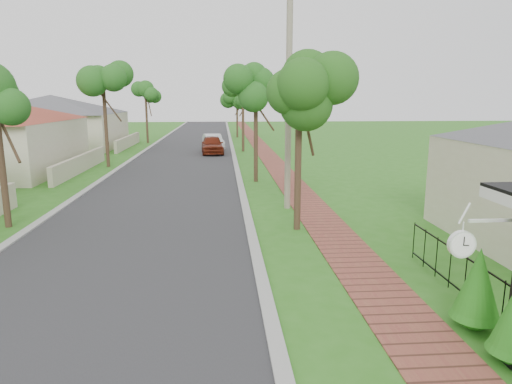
{
  "coord_description": "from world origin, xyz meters",
  "views": [
    {
      "loc": [
        -0.25,
        -7.47,
        4.26
      ],
      "look_at": [
        0.76,
        5.95,
        1.5
      ],
      "focal_mm": 32.0,
      "sensor_mm": 36.0,
      "label": 1
    }
  ],
  "objects_px": {
    "parked_car_white": "(213,142)",
    "near_tree": "(299,100)",
    "utility_pole": "(289,95)",
    "parked_car_red": "(212,145)",
    "station_clock": "(464,242)"
  },
  "relations": [
    {
      "from": "near_tree",
      "to": "utility_pole",
      "type": "height_order",
      "value": "utility_pole"
    },
    {
      "from": "parked_car_white",
      "to": "utility_pole",
      "type": "relative_size",
      "value": 0.45
    },
    {
      "from": "parked_car_white",
      "to": "near_tree",
      "type": "distance_m",
      "value": 25.13
    },
    {
      "from": "near_tree",
      "to": "parked_car_red",
      "type": "bearing_deg",
      "value": 98.47
    },
    {
      "from": "utility_pole",
      "to": "station_clock",
      "type": "xyz_separation_m",
      "value": [
        1.38,
        -10.6,
        -2.43
      ]
    },
    {
      "from": "near_tree",
      "to": "utility_pole",
      "type": "bearing_deg",
      "value": 88.09
    },
    {
      "from": "parked_car_white",
      "to": "near_tree",
      "type": "bearing_deg",
      "value": -93.51
    },
    {
      "from": "parked_car_red",
      "to": "parked_car_white",
      "type": "height_order",
      "value": "parked_car_red"
    },
    {
      "from": "utility_pole",
      "to": "station_clock",
      "type": "height_order",
      "value": "utility_pole"
    },
    {
      "from": "parked_car_red",
      "to": "parked_car_white",
      "type": "relative_size",
      "value": 1.06
    },
    {
      "from": "parked_car_red",
      "to": "station_clock",
      "type": "height_order",
      "value": "station_clock"
    },
    {
      "from": "parked_car_white",
      "to": "near_tree",
      "type": "xyz_separation_m",
      "value": [
        3.2,
        -24.67,
        3.58
      ]
    },
    {
      "from": "parked_car_red",
      "to": "parked_car_white",
      "type": "distance_m",
      "value": 3.17
    },
    {
      "from": "parked_car_red",
      "to": "utility_pole",
      "type": "xyz_separation_m",
      "value": [
        3.3,
        -18.5,
        3.68
      ]
    },
    {
      "from": "parked_car_white",
      "to": "parked_car_red",
      "type": "bearing_deg",
      "value": -100.9
    }
  ]
}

